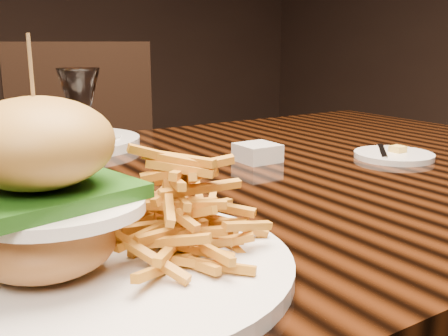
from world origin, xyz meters
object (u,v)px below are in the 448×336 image
dining_table (186,229)px  wine_glass (80,99)px  far_dish (73,139)px  burger_plate (112,214)px  chair_far (92,177)px

dining_table → wine_glass: wine_glass is taller
dining_table → wine_glass: 0.25m
wine_glass → far_dish: (0.06, 0.26, -0.10)m
wine_glass → dining_table: bearing=-34.7°
dining_table → far_dish: 0.36m
burger_plate → far_dish: bearing=76.7°
far_dish → wine_glass: bearing=-103.6°
burger_plate → chair_far: bearing=73.1°
far_dish → dining_table: bearing=-79.6°
dining_table → chair_far: bearing=80.4°
dining_table → wine_glass: size_ratio=9.67×
dining_table → burger_plate: 0.35m
burger_plate → dining_table: bearing=50.8°
dining_table → chair_far: size_ratio=1.68×
dining_table → far_dish: (-0.06, 0.34, 0.09)m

